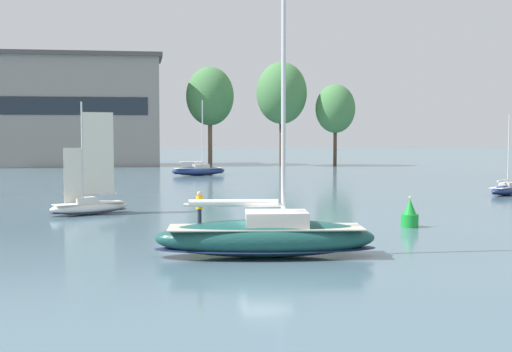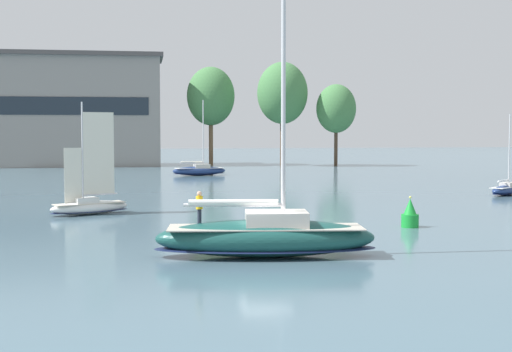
# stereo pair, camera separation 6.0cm
# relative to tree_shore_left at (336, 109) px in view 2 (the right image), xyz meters

# --- Properties ---
(ground_plane) EXTENTS (400.00, 400.00, 0.00)m
(ground_plane) POSITION_rel_tree_shore_left_xyz_m (-26.55, -83.83, -9.76)
(ground_plane) COLOR slate
(waterfront_building) EXTENTS (38.99, 14.19, 19.06)m
(waterfront_building) POSITION_rel_tree_shore_left_xyz_m (-48.60, 8.25, -0.19)
(waterfront_building) COLOR gray
(waterfront_building) RESTS_ON ground
(tree_shore_left) EXTENTS (6.78, 6.78, 13.95)m
(tree_shore_left) POSITION_rel_tree_shore_left_xyz_m (0.00, 0.00, 0.00)
(tree_shore_left) COLOR #4C3828
(tree_shore_left) RESTS_ON ground
(tree_shore_center) EXTENTS (8.60, 8.60, 17.71)m
(tree_shore_center) POSITION_rel_tree_shore_left_xyz_m (-9.05, 1.43, 2.63)
(tree_shore_center) COLOR #4C3828
(tree_shore_center) RESTS_ON ground
(tree_shore_right) EXTENTS (8.34, 8.34, 17.16)m
(tree_shore_right) POSITION_rel_tree_shore_left_xyz_m (-20.82, 6.45, 2.25)
(tree_shore_right) COLOR brown
(tree_shore_right) RESTS_ON ground
(sailboat_main) EXTENTS (11.24, 4.29, 15.06)m
(sailboat_main) POSITION_rel_tree_shore_left_xyz_m (-26.52, -83.83, -8.74)
(sailboat_main) COLOR #194C47
(sailboat_main) RESTS_ON ground
(sailboat_moored_mid_channel) EXTENTS (7.70, 3.38, 10.24)m
(sailboat_moored_mid_channel) POSITION_rel_tree_shore_left_xyz_m (-25.01, -21.47, -9.07)
(sailboat_moored_mid_channel) COLOR navy
(sailboat_moored_mid_channel) RESTS_ON ground
(sailboat_moored_far_slip) EXTENTS (6.14, 4.16, 8.29)m
(sailboat_moored_far_slip) POSITION_rel_tree_shore_left_xyz_m (-36.45, -64.47, -9.04)
(sailboat_moored_far_slip) COLOR white
(sailboat_moored_far_slip) RESTS_ON ground
(sailboat_moored_outer_mooring) EXTENTS (5.35, 4.74, 7.73)m
(sailboat_moored_outer_mooring) POSITION_rel_tree_shore_left_xyz_m (1.93, -54.65, -9.23)
(sailboat_moored_outer_mooring) COLOR navy
(sailboat_moored_outer_mooring) RESTS_ON ground
(channel_buoy) EXTENTS (1.11, 1.11, 2.01)m
(channel_buoy) POSITION_rel_tree_shore_left_xyz_m (-15.60, -74.84, -8.97)
(channel_buoy) COLOR green
(channel_buoy) RESTS_ON ground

